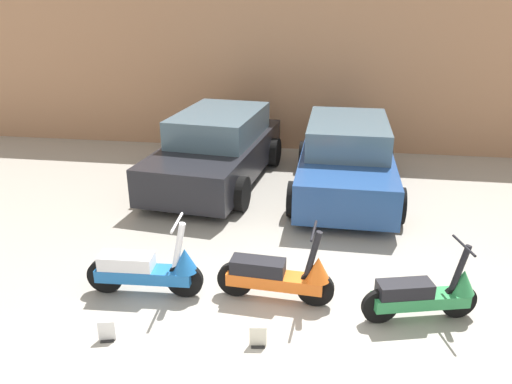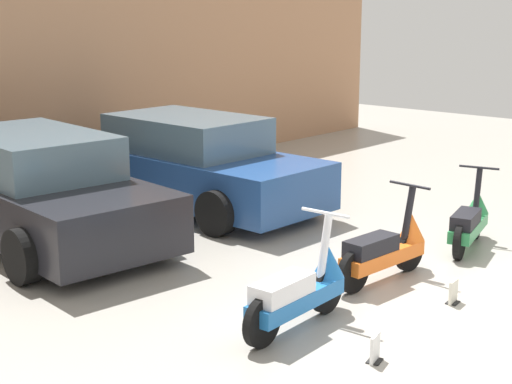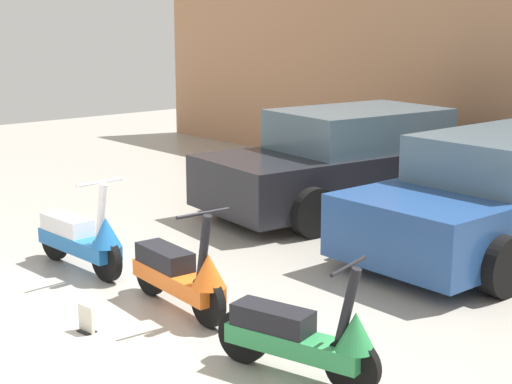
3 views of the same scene
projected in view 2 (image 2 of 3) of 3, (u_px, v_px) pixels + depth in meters
The scene contains 9 objects.
ground_plane at pixel (467, 306), 8.45m from camera, with size 28.00×28.00×0.00m, color #9E998E.
wall_back at pixel (31, 84), 13.32m from camera, with size 19.60×0.12×3.70m, color tan.
scooter_front_left at pixel (301, 289), 7.83m from camera, with size 1.60×0.58×1.12m.
scooter_front_right at pixel (387, 248), 9.18m from camera, with size 1.57×0.57×1.10m.
scooter_front_center at pixel (470, 221), 10.43m from camera, with size 1.45×0.67×1.04m.
car_rear_left at pixel (39, 191), 10.62m from camera, with size 2.50×4.57×1.49m.
car_rear_center at pixel (196, 164), 12.46m from camera, with size 2.13×4.31×1.46m.
placard_near_left_scooter at pixel (375, 350), 7.12m from camera, with size 0.20×0.16×0.26m.
placard_near_right_scooter at pixel (453, 293), 8.51m from camera, with size 0.20×0.14×0.26m.
Camera 2 is at (-7.45, -3.57, 3.17)m, focal length 55.00 mm.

